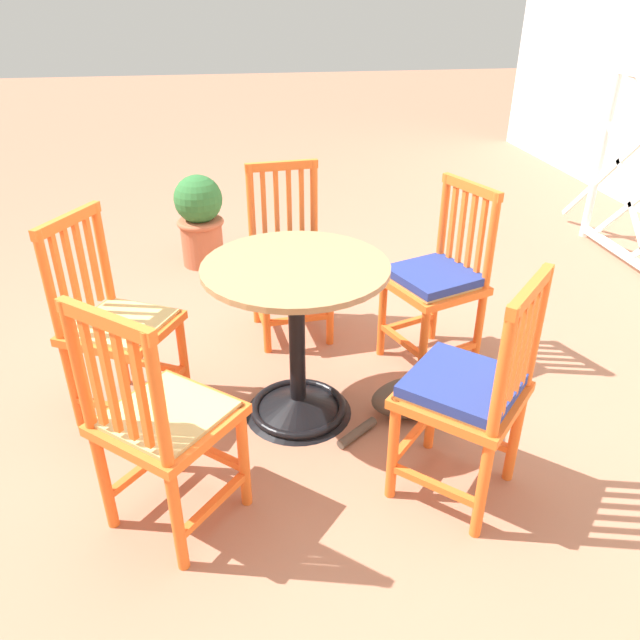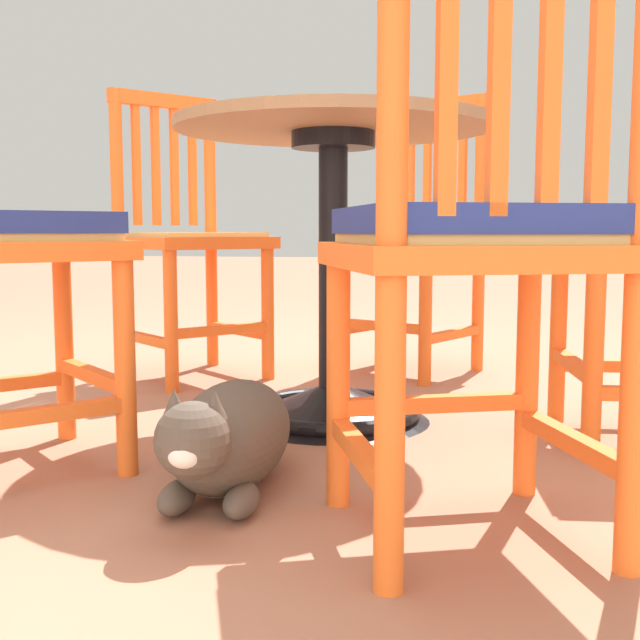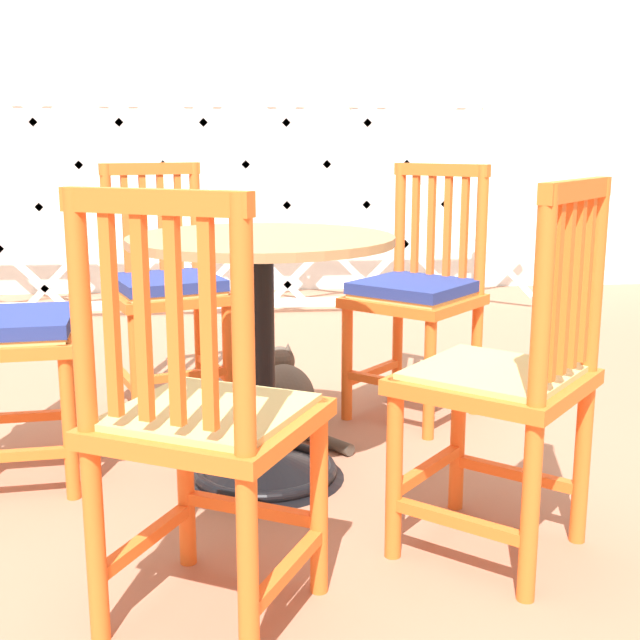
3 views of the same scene
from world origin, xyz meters
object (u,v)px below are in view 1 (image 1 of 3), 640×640
Objects in this scene: orange_chair_near_fence at (468,394)px; tabby_cat at (427,396)px; terracotta_planter at (200,218)px; orange_chair_at_corner at (290,256)px; orange_chair_by_planter at (437,281)px; orange_chair_facing_out at (162,424)px; orange_chair_tucked_in at (116,326)px; cafe_table at (297,359)px.

tabby_cat is (-0.47, 0.03, -0.35)m from orange_chair_near_fence.
orange_chair_at_corner is at bearing 25.80° from terracotta_planter.
orange_chair_near_fence is at bearing -4.01° from tabby_cat.
orange_chair_by_planter is at bearing 58.42° from orange_chair_at_corner.
orange_chair_facing_out is 1.23m from tabby_cat.
orange_chair_tucked_in is 1.67m from terracotta_planter.
orange_chair_at_corner is at bearing 127.03° from orange_chair_tucked_in.
orange_chair_at_corner reaches higher than cafe_table.
cafe_table is 1.06× the size of tabby_cat.
orange_chair_at_corner is at bearing -121.58° from orange_chair_by_planter.
orange_chair_near_fence is 1.00× the size of orange_chair_at_corner.
terracotta_planter is at bearing -151.62° from tabby_cat.
orange_chair_near_fence reaches higher than tabby_cat.
cafe_table is 0.61m from tabby_cat.
orange_chair_near_fence is at bearing 22.65° from terracotta_planter.
orange_chair_at_corner is 1.15m from terracotta_planter.
orange_chair_near_fence is (0.01, 1.05, 0.01)m from orange_chair_facing_out.
orange_chair_tucked_in is at bearing -100.56° from cafe_table.
orange_chair_facing_out is at bearing -42.85° from cafe_table.
orange_chair_by_planter is (-0.90, 1.24, 0.01)m from orange_chair_facing_out.
orange_chair_by_planter is at bearing 125.81° from orange_chair_facing_out.
orange_chair_by_planter is 1.47× the size of terracotta_planter.
orange_chair_at_corner reaches higher than tabby_cat.
orange_chair_at_corner is 1.05m from tabby_cat.
tabby_cat is (-0.46, 1.09, -0.34)m from orange_chair_facing_out.
cafe_table is 1.23× the size of terracotta_planter.
orange_chair_near_fence is 1.00× the size of orange_chair_tucked_in.
orange_chair_by_planter reaches higher than tabby_cat.
cafe_table is at bearing 79.44° from orange_chair_tucked_in.
cafe_table is at bearing -136.67° from orange_chair_near_fence.
orange_chair_near_fence is at bearing -11.71° from orange_chair_by_planter.
orange_chair_at_corner is 1.00× the size of orange_chair_tucked_in.
orange_chair_facing_out and orange_chair_at_corner have the same top height.
orange_chair_at_corner and orange_chair_tucked_in have the same top height.
cafe_table is 0.83× the size of orange_chair_near_fence.
orange_chair_by_planter is at bearing 97.61° from orange_chair_tucked_in.
orange_chair_at_corner is 1.47× the size of terracotta_planter.
orange_chair_near_fence is 1.41m from orange_chair_at_corner.
orange_chair_by_planter and orange_chair_at_corner have the same top height.
orange_chair_tucked_in is at bearing -52.97° from orange_chair_at_corner.
terracotta_planter reaches higher than tabby_cat.
orange_chair_at_corner is 1.01m from orange_chair_tucked_in.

